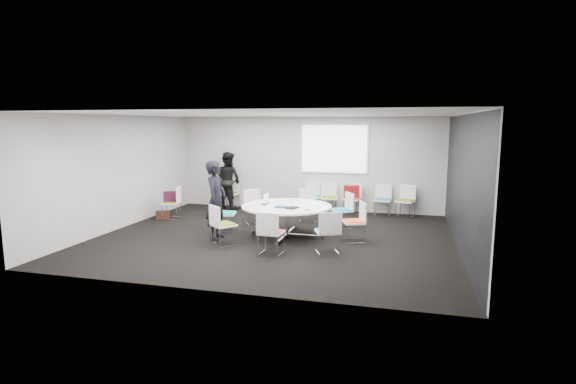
% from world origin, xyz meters
% --- Properties ---
extents(room_shell, '(8.08, 7.08, 2.88)m').
position_xyz_m(room_shell, '(0.09, 0.00, 1.40)').
color(room_shell, black).
rests_on(room_shell, ground).
extents(conference_table, '(2.06, 2.06, 0.73)m').
position_xyz_m(conference_table, '(0.24, 0.13, 0.52)').
color(conference_table, silver).
rests_on(conference_table, ground).
extents(projection_screen, '(1.90, 0.03, 1.35)m').
position_xyz_m(projection_screen, '(0.80, 3.46, 1.85)').
color(projection_screen, white).
rests_on(projection_screen, room_shell).
extents(chair_ring_a, '(0.59, 0.59, 0.88)m').
position_xyz_m(chair_ring_a, '(1.80, 0.06, 0.28)').
color(chair_ring_a, silver).
rests_on(chair_ring_a, ground).
extents(chair_ring_b, '(0.63, 0.63, 0.88)m').
position_xyz_m(chair_ring_b, '(1.36, 1.33, 0.28)').
color(chair_ring_b, silver).
rests_on(chair_ring_b, ground).
extents(chair_ring_c, '(0.52, 0.51, 0.88)m').
position_xyz_m(chair_ring_c, '(0.37, 1.75, 0.28)').
color(chair_ring_c, silver).
rests_on(chair_ring_c, ground).
extents(chair_ring_d, '(0.64, 0.63, 0.88)m').
position_xyz_m(chair_ring_d, '(-0.93, 1.23, 0.28)').
color(chair_ring_d, silver).
rests_on(chair_ring_d, ground).
extents(chair_ring_e, '(0.53, 0.54, 0.88)m').
position_xyz_m(chair_ring_e, '(-1.31, 0.20, 0.28)').
color(chair_ring_e, silver).
rests_on(chair_ring_e, ground).
extents(chair_ring_f, '(0.64, 0.64, 0.88)m').
position_xyz_m(chair_ring_f, '(-0.89, -0.95, 0.28)').
color(chair_ring_f, silver).
rests_on(chair_ring_f, ground).
extents(chair_ring_g, '(0.48, 0.47, 0.88)m').
position_xyz_m(chair_ring_g, '(0.31, -1.35, 0.28)').
color(chair_ring_g, silver).
rests_on(chair_ring_g, ground).
extents(chair_ring_h, '(0.60, 0.59, 0.88)m').
position_xyz_m(chair_ring_h, '(1.39, -0.98, 0.28)').
color(chair_ring_h, silver).
rests_on(chair_ring_h, ground).
extents(chair_back_a, '(0.57, 0.56, 0.88)m').
position_xyz_m(chair_back_a, '(0.25, 3.16, 0.28)').
color(chair_back_a, silver).
rests_on(chair_back_a, ground).
extents(chair_back_b, '(0.54, 0.53, 0.88)m').
position_xyz_m(chair_back_b, '(0.73, 3.12, 0.28)').
color(chair_back_b, silver).
rests_on(chair_back_b, ground).
extents(chair_back_c, '(0.54, 0.53, 0.88)m').
position_xyz_m(chair_back_c, '(1.40, 3.14, 0.28)').
color(chair_back_c, silver).
rests_on(chair_back_c, ground).
extents(chair_back_d, '(0.48, 0.47, 0.88)m').
position_xyz_m(chair_back_d, '(2.26, 3.17, 0.28)').
color(chair_back_d, silver).
rests_on(chair_back_d, ground).
extents(chair_back_e, '(0.58, 0.57, 0.88)m').
position_xyz_m(chair_back_e, '(2.89, 3.14, 0.28)').
color(chair_back_e, silver).
rests_on(chair_back_e, ground).
extents(chair_spare_left, '(0.55, 0.56, 0.88)m').
position_xyz_m(chair_spare_left, '(-3.31, 1.23, 0.28)').
color(chair_spare_left, silver).
rests_on(chair_spare_left, ground).
extents(chair_person_back, '(0.46, 0.45, 0.88)m').
position_xyz_m(chair_person_back, '(-2.37, 3.17, 0.28)').
color(chair_person_back, silver).
rests_on(chair_person_back, ground).
extents(person_main, '(0.46, 0.67, 1.78)m').
position_xyz_m(person_main, '(-1.24, -0.49, 0.89)').
color(person_main, black).
rests_on(person_main, ground).
extents(person_back, '(1.03, 0.93, 1.75)m').
position_xyz_m(person_back, '(-2.37, 3.00, 0.87)').
color(person_back, black).
rests_on(person_back, ground).
extents(laptop, '(0.22, 0.32, 0.02)m').
position_xyz_m(laptop, '(-0.23, 0.13, 0.74)').
color(laptop, '#333338').
rests_on(laptop, conference_table).
extents(laptop_lid, '(0.03, 0.30, 0.22)m').
position_xyz_m(laptop_lid, '(-0.28, 0.20, 0.86)').
color(laptop_lid, silver).
rests_on(laptop_lid, conference_table).
extents(notebook_black, '(0.29, 0.34, 0.02)m').
position_xyz_m(notebook_black, '(0.45, -0.18, 0.74)').
color(notebook_black, black).
rests_on(notebook_black, conference_table).
extents(tablet_folio, '(0.29, 0.24, 0.03)m').
position_xyz_m(tablet_folio, '(0.18, -0.14, 0.74)').
color(tablet_folio, navy).
rests_on(tablet_folio, conference_table).
extents(papers_right, '(0.36, 0.36, 0.00)m').
position_xyz_m(papers_right, '(0.78, 0.41, 0.73)').
color(papers_right, white).
rests_on(papers_right, conference_table).
extents(papers_front, '(0.31, 0.22, 0.00)m').
position_xyz_m(papers_front, '(0.91, 0.02, 0.73)').
color(papers_front, silver).
rests_on(papers_front, conference_table).
extents(cup, '(0.08, 0.08, 0.09)m').
position_xyz_m(cup, '(0.21, 0.53, 0.78)').
color(cup, white).
rests_on(cup, conference_table).
extents(phone, '(0.14, 0.07, 0.01)m').
position_xyz_m(phone, '(0.82, -0.32, 0.73)').
color(phone, black).
rests_on(phone, conference_table).
extents(maroon_bag, '(0.42, 0.31, 0.28)m').
position_xyz_m(maroon_bag, '(-3.33, 1.22, 0.62)').
color(maroon_bag, '#44122B').
rests_on(maroon_bag, chair_spare_left).
extents(brown_bag, '(0.39, 0.27, 0.24)m').
position_xyz_m(brown_bag, '(-3.51, 1.06, 0.12)').
color(brown_bag, '#351A11').
rests_on(brown_bag, ground).
extents(red_jacket, '(0.46, 0.21, 0.36)m').
position_xyz_m(red_jacket, '(1.40, 2.92, 0.70)').
color(red_jacket, '#A21319').
rests_on(red_jacket, chair_back_c).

